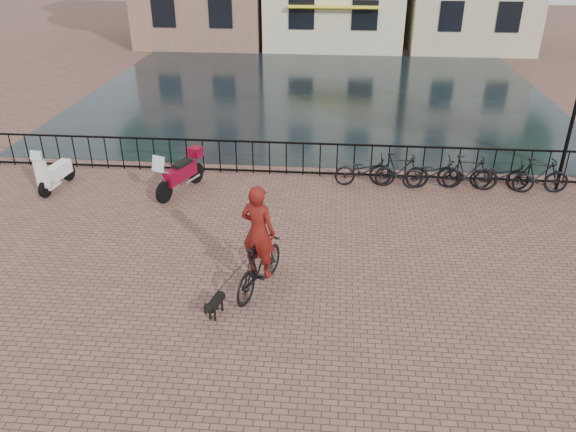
# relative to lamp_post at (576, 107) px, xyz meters

# --- Properties ---
(ground) EXTENTS (100.00, 100.00, 0.00)m
(ground) POSITION_rel_lamp_post_xyz_m (-7.20, -7.60, -2.38)
(ground) COLOR brown
(ground) RESTS_ON ground
(canal_water) EXTENTS (20.00, 20.00, 0.00)m
(canal_water) POSITION_rel_lamp_post_xyz_m (-7.20, 9.70, -2.38)
(canal_water) COLOR black
(canal_water) RESTS_ON ground
(railing) EXTENTS (20.00, 0.05, 1.02)m
(railing) POSITION_rel_lamp_post_xyz_m (-7.20, 0.40, -1.87)
(railing) COLOR black
(railing) RESTS_ON ground
(lamp_post) EXTENTS (0.30, 0.30, 3.45)m
(lamp_post) POSITION_rel_lamp_post_xyz_m (0.00, 0.00, 0.00)
(lamp_post) COLOR black
(lamp_post) RESTS_ON ground
(cyclist) EXTENTS (1.19, 2.06, 2.72)m
(cyclist) POSITION_rel_lamp_post_xyz_m (-7.69, -5.60, -1.35)
(cyclist) COLOR black
(cyclist) RESTS_ON ground
(dog) EXTENTS (0.39, 0.74, 0.48)m
(dog) POSITION_rel_lamp_post_xyz_m (-8.41, -6.52, -2.14)
(dog) COLOR black
(dog) RESTS_ON ground
(motorcycle) EXTENTS (1.15, 1.97, 1.38)m
(motorcycle) POSITION_rel_lamp_post_xyz_m (-10.51, -1.11, -1.69)
(motorcycle) COLOR maroon
(motorcycle) RESTS_ON ground
(scooter) EXTENTS (0.62, 1.55, 1.40)m
(scooter) POSITION_rel_lamp_post_xyz_m (-14.05, -1.16, -1.68)
(scooter) COLOR white
(scooter) RESTS_ON ground
(parked_bike_0) EXTENTS (1.74, 0.67, 0.90)m
(parked_bike_0) POSITION_rel_lamp_post_xyz_m (-5.40, -0.20, -1.93)
(parked_bike_0) COLOR black
(parked_bike_0) RESTS_ON ground
(parked_bike_1) EXTENTS (1.70, 0.63, 1.00)m
(parked_bike_1) POSITION_rel_lamp_post_xyz_m (-4.45, -0.20, -1.88)
(parked_bike_1) COLOR black
(parked_bike_1) RESTS_ON ground
(parked_bike_2) EXTENTS (1.78, 0.80, 0.90)m
(parked_bike_2) POSITION_rel_lamp_post_xyz_m (-3.50, -0.20, -1.93)
(parked_bike_2) COLOR black
(parked_bike_2) RESTS_ON ground
(parked_bike_3) EXTENTS (1.69, 0.60, 1.00)m
(parked_bike_3) POSITION_rel_lamp_post_xyz_m (-2.55, -0.20, -1.88)
(parked_bike_3) COLOR black
(parked_bike_3) RESTS_ON ground
(parked_bike_4) EXTENTS (1.78, 0.84, 0.90)m
(parked_bike_4) POSITION_rel_lamp_post_xyz_m (-1.60, -0.20, -1.93)
(parked_bike_4) COLOR black
(parked_bike_4) RESTS_ON ground
(parked_bike_5) EXTENTS (1.69, 0.56, 1.00)m
(parked_bike_5) POSITION_rel_lamp_post_xyz_m (-0.65, -0.20, -1.88)
(parked_bike_5) COLOR black
(parked_bike_5) RESTS_ON ground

